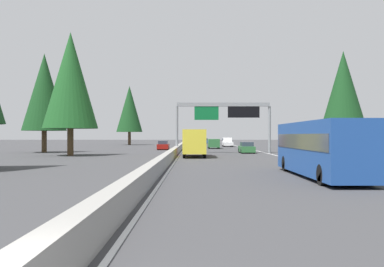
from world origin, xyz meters
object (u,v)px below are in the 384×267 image
Objects in this scene: conifer_left_mid at (44,92)px; sedan_distant_b at (247,148)px; sign_gantry_overhead at (224,113)px; pickup_distant_a at (227,142)px; conifer_left_near at (70,80)px; box_truck_far_right at (194,142)px; oncoming_near at (163,146)px; minivan_mid_center at (214,143)px; bus_near_center at (320,147)px; sedan_far_center at (205,141)px; conifer_left_far at (129,109)px; conifer_right_mid at (343,91)px.

sedan_distant_b is at bearing -94.32° from conifer_left_mid.
pickup_distant_a is (32.63, -2.97, -4.41)m from sign_gantry_overhead.
conifer_left_mid is at bearing 33.89° from conifer_left_near.
box_truck_far_right is at bearing -100.71° from conifer_left_near.
pickup_distant_a is 1.27× the size of oncoming_near.
pickup_distant_a reaches higher than sedan_distant_b.
conifer_left_near reaches higher than minivan_mid_center.
minivan_mid_center reaches higher than oncoming_near.
bus_near_center is 32.66m from sedan_distant_b.
sedan_far_center is 68.51m from conifer_left_mid.
conifer_left_mid is at bearing 85.68° from sedan_distant_b.
box_truck_far_right is 0.59× the size of conifer_left_far.
bus_near_center is 0.80× the size of conifer_left_near.
conifer_left_mid is at bearing 174.08° from conifer_left_far.
box_truck_far_right reaches higher than sedan_distant_b.
sedan_far_center is (65.52, 0.82, -4.64)m from sign_gantry_overhead.
conifer_left_mid is (-63.81, 23.76, 7.58)m from sedan_far_center.
minivan_mid_center is (52.16, 3.53, -0.77)m from bus_near_center.
sedan_far_center is 33.11m from pickup_distant_a.
sedan_distant_b is (32.64, 0.10, -1.03)m from bus_near_center.
conifer_left_near is at bearing 112.49° from sign_gantry_overhead.
oncoming_near is (-19.72, 12.01, -0.23)m from pickup_distant_a.
sedan_far_center is 1.00× the size of sedan_distant_b.
sign_gantry_overhead is 1.10× the size of bus_near_center.
conifer_left_far is (55.66, 1.44, 0.11)m from conifer_left_near.
conifer_left_mid is 46.61m from conifer_left_far.
conifer_right_mid is at bearing -21.21° from bus_near_center.
conifer_left_far is at bearing 36.57° from conifer_right_mid.
sign_gantry_overhead is 16.43m from oncoming_near.
sedan_distant_b is at bearing 179.86° from pickup_distant_a.
sedan_distant_b is (9.93, -6.93, -0.93)m from box_truck_far_right.
conifer_left_near reaches higher than conifer_right_mid.
sign_gantry_overhead is 65.69m from sedan_far_center.
conifer_left_far is (28.91, 19.24, 7.85)m from minivan_mid_center.
sign_gantry_overhead is 1.49× the size of box_truck_far_right.
box_truck_far_right is 1.93× the size of oncoming_near.
pickup_distant_a is 42.07m from conifer_left_mid.
sign_gantry_overhead is 24.82m from conifer_left_mid.
conifer_left_far is (58.37, 15.74, 7.19)m from box_truck_far_right.
conifer_left_mid is (2.08, 27.48, 7.58)m from sedan_distant_b.
bus_near_center is at bearing -179.83° from sedan_distant_b.
bus_near_center reaches higher than sedan_far_center.
sign_gantry_overhead is 0.89× the size of conifer_left_near.
conifer_right_mid is (-32.56, -12.85, 7.35)m from pickup_distant_a.
sign_gantry_overhead is 2.54× the size of minivan_mid_center.
sedan_distant_b is 15.00m from conifer_right_mid.
box_truck_far_right reaches higher than sedan_far_center.
conifer_right_mid is 0.95× the size of conifer_left_near.
conifer_left_mid is at bearing 38.46° from bus_near_center.
conifer_right_mid is (-65.44, -16.64, 7.58)m from sedan_far_center.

